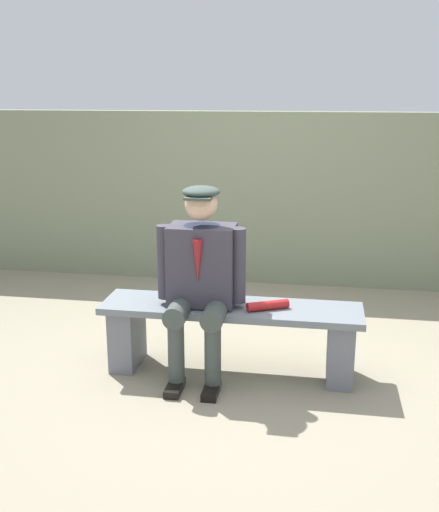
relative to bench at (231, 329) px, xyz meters
The scene contains 5 objects.
ground_plane 0.32m from the bench, ahead, with size 30.00×30.00×0.00m, color gray.
bench is the anchor object (origin of this frame).
seated_man 0.47m from the bench, 16.70° to the left, with size 0.62×0.61×1.33m.
rolled_magazine 0.33m from the bench, behind, with size 0.06×0.06×0.29m, color #B21E1E.
stadium_wall 2.26m from the bench, 90.00° to the right, with size 12.00×0.24×1.73m, color gray.
Camera 1 is at (-0.57, 3.89, 1.94)m, focal length 42.48 mm.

